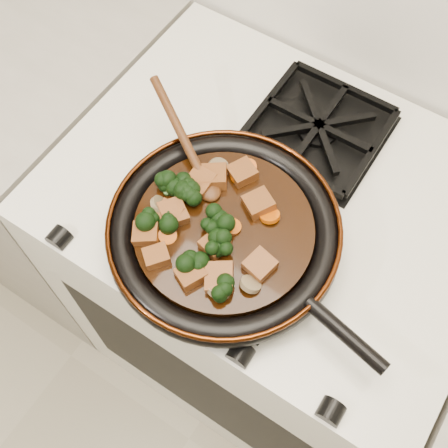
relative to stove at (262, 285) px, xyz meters
The scene contains 36 objects.
stove is the anchor object (origin of this frame).
burner_grate_front 0.48m from the stove, 90.00° to the right, with size 0.23×0.23×0.03m, color black, non-canonical shape.
burner_grate_back 0.48m from the stove, 90.00° to the left, with size 0.23×0.23×0.03m, color black, non-canonical shape.
skillet 0.51m from the stove, 97.29° to the right, with size 0.49×0.37×0.05m.
braising_sauce 0.52m from the stove, 98.07° to the right, with size 0.28×0.28×0.02m, color black.
tofu_cube_0 0.57m from the stove, 93.74° to the right, with size 0.04×0.03×0.02m, color brown.
tofu_cube_1 0.57m from the stove, 117.12° to the right, with size 0.04×0.04×0.02m, color brown.
tofu_cube_2 0.56m from the stove, 84.21° to the right, with size 0.04×0.04×0.02m, color brown.
tofu_cube_3 0.53m from the stove, 134.23° to the right, with size 0.04×0.04×0.02m, color brown.
tofu_cube_4 0.55m from the stove, 119.99° to the right, with size 0.04×0.04×0.02m, color brown.
tofu_cube_5 0.52m from the stove, 86.13° to the right, with size 0.04×0.04×0.02m, color brown.
tofu_cube_6 0.57m from the stove, 107.41° to the right, with size 0.04×0.03×0.02m, color brown.
tofu_cube_7 0.55m from the stove, 69.98° to the right, with size 0.04×0.04×0.02m, color brown.
tofu_cube_8 0.55m from the stove, 120.53° to the right, with size 0.04×0.03×0.02m, color brown.
tofu_cube_9 0.55m from the stove, 94.39° to the right, with size 0.04×0.04×0.02m, color brown.
tofu_cube_10 0.53m from the stove, 136.44° to the right, with size 0.04×0.04×0.02m, color brown.
tofu_cube_11 0.52m from the stove, 136.24° to the right, with size 0.04×0.04×0.02m, color brown.
broccoli_floret_0 0.55m from the stove, 133.07° to the right, with size 0.06×0.06×0.05m, color black, non-canonical shape.
broccoli_floret_1 0.55m from the stove, 89.94° to the right, with size 0.06×0.06×0.06m, color black, non-canonical shape.
broccoli_floret_2 0.57m from the stove, 81.19° to the right, with size 0.06×0.06×0.06m, color black, non-canonical shape.
broccoli_floret_3 0.55m from the stove, 126.75° to the right, with size 0.06×0.06×0.06m, color black, non-canonical shape.
broccoli_floret_4 0.56m from the stove, 116.11° to the right, with size 0.06×0.06×0.05m, color black, non-canonical shape.
broccoli_floret_5 0.54m from the stove, 130.06° to the right, with size 0.06×0.06×0.05m, color black, non-canonical shape.
broccoli_floret_6 0.57m from the stove, 121.08° to the right, with size 0.06×0.06×0.05m, color black, non-canonical shape.
broccoli_floret_7 0.54m from the stove, 101.07° to the right, with size 0.06×0.06×0.05m, color black, non-canonical shape.
broccoli_floret_8 0.57m from the stove, 96.14° to the right, with size 0.06×0.06×0.05m, color black, non-canonical shape.
carrot_coin_0 0.52m from the stove, 132.71° to the right, with size 0.03×0.03×0.01m, color #CC5005.
carrot_coin_1 0.56m from the stove, 112.44° to the right, with size 0.03×0.03×0.01m, color #CC5005.
carrot_coin_2 0.53m from the stove, 93.42° to the right, with size 0.03×0.03×0.01m, color #CC5005.
carrot_coin_3 0.52m from the stove, 148.08° to the right, with size 0.03×0.03×0.01m, color #CC5005.
carrot_coin_4 0.52m from the stove, 70.80° to the right, with size 0.03×0.03×0.01m, color #CC5005.
mushroom_slice_0 0.56m from the stove, 125.86° to the right, with size 0.04×0.04×0.01m, color olive.
mushroom_slice_1 0.57m from the stove, 82.44° to the right, with size 0.04×0.04×0.01m, color olive.
mushroom_slice_2 0.56m from the stove, 72.04° to the right, with size 0.03×0.03×0.01m, color olive.
mushroom_slice_3 0.53m from the stove, 145.29° to the right, with size 0.04×0.04×0.01m, color olive.
wooden_spoon 0.55m from the stove, 150.54° to the right, with size 0.13×0.09×0.20m.
Camera 1 is at (0.20, 1.22, 1.73)m, focal length 45.00 mm.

